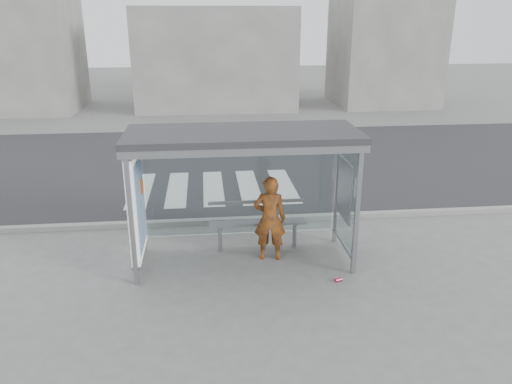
{
  "coord_description": "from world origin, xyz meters",
  "views": [
    {
      "loc": [
        -0.69,
        -8.81,
        4.59
      ],
      "look_at": [
        0.26,
        0.2,
        1.37
      ],
      "focal_mm": 35.0,
      "sensor_mm": 36.0,
      "label": 1
    }
  ],
  "objects_px": {
    "person": "(270,218)",
    "soda_can": "(338,280)",
    "bench": "(257,222)",
    "bus_shelter": "(223,164)"
  },
  "relations": [
    {
      "from": "person",
      "to": "soda_can",
      "type": "height_order",
      "value": "person"
    },
    {
      "from": "person",
      "to": "bench",
      "type": "height_order",
      "value": "person"
    },
    {
      "from": "bus_shelter",
      "to": "bench",
      "type": "relative_size",
      "value": 2.14
    },
    {
      "from": "person",
      "to": "bus_shelter",
      "type": "bearing_deg",
      "value": 8.28
    },
    {
      "from": "bus_shelter",
      "to": "bench",
      "type": "distance_m",
      "value": 1.6
    },
    {
      "from": "bus_shelter",
      "to": "soda_can",
      "type": "bearing_deg",
      "value": -27.55
    },
    {
      "from": "bus_shelter",
      "to": "person",
      "type": "relative_size",
      "value": 2.47
    },
    {
      "from": "bench",
      "to": "person",
      "type": "bearing_deg",
      "value": -65.27
    },
    {
      "from": "bench",
      "to": "soda_can",
      "type": "height_order",
      "value": "bench"
    },
    {
      "from": "bus_shelter",
      "to": "bench",
      "type": "xyz_separation_m",
      "value": [
        0.69,
        0.43,
        -1.38
      ]
    }
  ]
}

